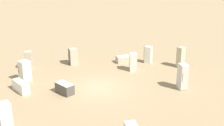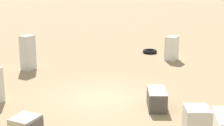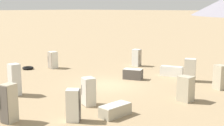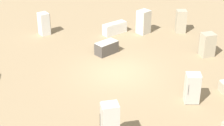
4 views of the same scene
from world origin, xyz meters
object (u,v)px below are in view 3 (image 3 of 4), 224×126
at_px(discarded_fridge_7, 172,71).
at_px(discarded_fridge_0, 73,105).
at_px(discarded_fridge_11, 186,89).
at_px(discarded_fridge_3, 14,80).
at_px(discarded_fridge_8, 133,74).
at_px(discarded_fridge_9, 9,103).
at_px(scrap_tire, 28,68).
at_px(discarded_fridge_4, 53,60).
at_px(discarded_fridge_10, 190,70).
at_px(discarded_fridge_6, 115,110).
at_px(discarded_fridge_1, 220,77).
at_px(discarded_fridge_5, 137,58).
at_px(discarded_fridge_2, 89,92).

bearing_deg(discarded_fridge_7, discarded_fridge_0, -8.40).
bearing_deg(discarded_fridge_11, discarded_fridge_3, -141.35).
xyz_separation_m(discarded_fridge_8, discarded_fridge_9, (-0.58, 10.91, 0.53)).
bearing_deg(scrap_tire, discarded_fridge_8, -164.32).
bearing_deg(discarded_fridge_8, discarded_fridge_0, -1.21).
bearing_deg(discarded_fridge_7, discarded_fridge_4, -82.89).
relative_size(discarded_fridge_3, discarded_fridge_10, 1.17).
height_order(discarded_fridge_3, discarded_fridge_11, discarded_fridge_3).
bearing_deg(discarded_fridge_6, discarded_fridge_11, 76.58).
relative_size(discarded_fridge_0, discarded_fridge_10, 0.93).
bearing_deg(discarded_fridge_4, discarded_fridge_7, -146.04).
bearing_deg(discarded_fridge_1, discarded_fridge_10, -176.65).
bearing_deg(discarded_fridge_9, discarded_fridge_5, -87.25).
relative_size(discarded_fridge_6, discarded_fridge_8, 1.10).
bearing_deg(discarded_fridge_6, discarded_fridge_1, 81.74).
xyz_separation_m(discarded_fridge_3, discarded_fridge_5, (-0.40, -12.62, -0.20)).
distance_m(discarded_fridge_4, discarded_fridge_5, 7.55).
bearing_deg(discarded_fridge_8, discarded_fridge_11, 45.43).
xyz_separation_m(discarded_fridge_2, discarded_fridge_5, (4.51, -11.28, -0.00)).
bearing_deg(discarded_fridge_3, discarded_fridge_4, 44.75).
height_order(discarded_fridge_3, discarded_fridge_4, discarded_fridge_3).
distance_m(discarded_fridge_1, discarded_fridge_10, 2.64).
bearing_deg(discarded_fridge_3, scrap_tire, 59.23).
bearing_deg(discarded_fridge_4, scrap_tire, 65.11).
bearing_deg(discarded_fridge_7, discarded_fridge_9, -18.56).
xyz_separation_m(discarded_fridge_2, discarded_fridge_8, (1.73, -6.72, -0.39)).
bearing_deg(discarded_fridge_10, discarded_fridge_5, 139.15).
height_order(discarded_fridge_2, discarded_fridge_7, discarded_fridge_2).
xyz_separation_m(discarded_fridge_0, discarded_fridge_10, (-0.79, -10.98, 0.06)).
xyz_separation_m(discarded_fridge_1, discarded_fridge_10, (2.50, -0.85, 0.03)).
xyz_separation_m(discarded_fridge_0, discarded_fridge_5, (5.60, -13.50, -0.00)).
distance_m(discarded_fridge_4, discarded_fridge_8, 8.03).
xyz_separation_m(discarded_fridge_7, discarded_fridge_10, (-1.86, 0.73, 0.44)).
xyz_separation_m(discarded_fridge_10, scrap_tire, (12.91, 4.65, -0.72)).
relative_size(discarded_fridge_6, discarded_fridge_11, 1.18).
bearing_deg(discarded_fridge_11, discarded_fridge_0, -106.46).
distance_m(discarded_fridge_0, scrap_tire, 13.70).
height_order(discarded_fridge_7, discarded_fridge_10, discarded_fridge_10).
xyz_separation_m(discarded_fridge_0, discarded_fridge_3, (6.01, -0.88, 0.20)).
bearing_deg(discarded_fridge_2, discarded_fridge_11, -109.46).
relative_size(discarded_fridge_8, scrap_tire, 1.65).
bearing_deg(discarded_fridge_8, discarded_fridge_3, -40.29).
height_order(discarded_fridge_2, discarded_fridge_11, discarded_fridge_2).
height_order(discarded_fridge_6, discarded_fridge_7, discarded_fridge_7).
bearing_deg(discarded_fridge_10, scrap_tire, -179.53).
relative_size(discarded_fridge_1, discarded_fridge_11, 1.10).
relative_size(discarded_fridge_0, discarded_fridge_3, 0.80).
bearing_deg(discarded_fridge_10, discarded_fridge_3, -143.26).
xyz_separation_m(discarded_fridge_8, discarded_fridge_10, (-3.61, -2.04, 0.44)).
distance_m(discarded_fridge_2, discarded_fridge_6, 2.29).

